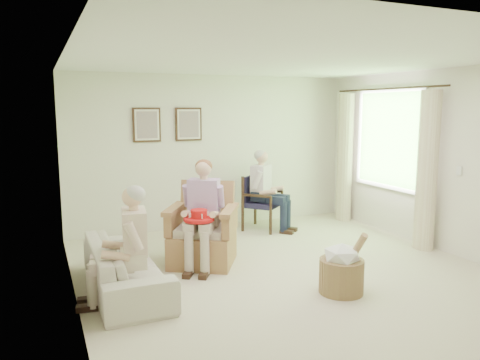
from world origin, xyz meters
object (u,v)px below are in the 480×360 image
Objects in this scene: wicker_armchair at (202,238)px; hatbox at (342,268)px; wood_armchair at (261,200)px; sofa at (126,266)px; person_sofa at (132,240)px; person_dark at (265,185)px; person_wicker at (205,206)px; red_hat at (199,217)px.

hatbox is (1.10, -1.60, -0.06)m from wicker_armchair.
wood_armchair is 2.97m from hatbox.
sofa is 0.59m from person_sofa.
person_wicker is at bearing 179.47° from person_dark.
person_dark is (-0.00, -0.15, 0.28)m from wood_armchair.
person_sofa reaches higher than hatbox.
wood_armchair is at bearing 75.69° from person_wicker.
hatbox is at bearing -23.89° from wicker_armchair.
person_sofa is (-2.62, -2.15, -0.08)m from person_dark.
wood_armchair is 0.32m from person_dark.
person_wicker is at bearing -177.46° from wood_armchair.
wicker_armchair is at bearing 66.08° from red_hat.
person_wicker is at bearing 135.49° from person_sofa.
wood_armchair reaches higher than sofa.
red_hat is (0.96, 0.66, 0.02)m from person_sofa.
wicker_armchair is 0.78× the size of person_wicker.
wood_armchair is at bearing 81.75° from hatbox.
person_wicker reaches higher than wicker_armchair.
hatbox is at bearing -115.56° from sofa.
sofa is 1.43× the size of person_dark.
red_hat is (-0.14, -0.31, 0.37)m from wicker_armchair.
person_sofa is at bearing 177.87° from person_dark.
sofa is at bearing 154.44° from hatbox.
wicker_armchair is 0.48m from person_wicker.
person_sofa is 3.23× the size of red_hat.
person_wicker reaches higher than hatbox.
person_sofa is 1.16m from red_hat.
person_dark is (1.52, 1.18, 0.43)m from wicker_armchair.
sofa is at bearing 174.19° from wood_armchair.
sofa is at bearing 171.96° from person_dark.
sofa is 1.54× the size of person_sofa.
person_sofa is (-0.00, -0.42, 0.41)m from sofa.
red_hat is at bearing -75.84° from sofa.
wicker_armchair is 1.50m from person_sofa.
person_wicker is at bearing -58.39° from wicker_armchair.
wood_armchair is at bearing 48.46° from person_dark.
red_hat is at bearing 133.01° from person_sofa.
person_dark is at bearing 137.84° from person_sofa.
sofa is (-2.62, -1.88, -0.22)m from wood_armchair.
red_hat is (-1.66, -1.64, 0.21)m from wood_armchair.
red_hat is (-1.66, -1.49, -0.07)m from person_dark.
person_sofa reaches higher than sofa.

